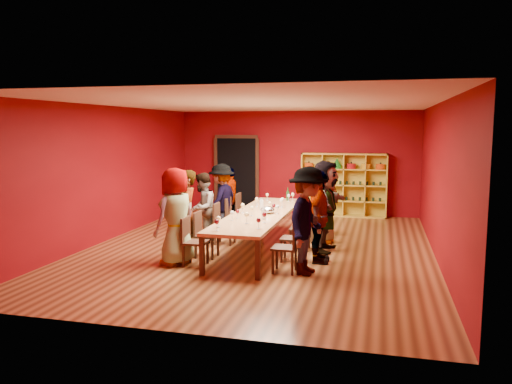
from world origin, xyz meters
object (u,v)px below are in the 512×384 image
person_left_0 (176,216)px  person_left_1 (187,213)px  chair_person_left_4 (243,209)px  person_right_4 (327,198)px  person_right_0 (308,221)px  chair_person_right_4 (314,213)px  spittoon_bowl (267,210)px  chair_person_left_3 (233,215)px  person_left_3 (222,200)px  chair_person_left_1 (203,232)px  chair_person_left_0 (191,239)px  person_right_1 (319,217)px  chair_person_right_1 (296,235)px  chair_person_left_2 (221,221)px  tasting_table (260,215)px  shelving_unit (344,182)px  chair_person_right_2 (304,226)px  chair_person_right_3 (309,219)px  person_left_2 (202,208)px  person_right_2 (325,206)px  person_left_4 (230,198)px  person_right_3 (324,208)px  chair_person_right_0 (289,244)px  wine_bottle (288,196)px

person_left_0 → person_left_1: size_ratio=1.06×
chair_person_left_4 → person_right_4: size_ratio=0.51×
person_right_0 → chair_person_right_4: 3.33m
person_right_0 → spittoon_bowl: size_ratio=6.34×
chair_person_left_3 → person_left_3: 0.44m
chair_person_left_4 → chair_person_left_3: bearing=-90.0°
chair_person_left_1 → chair_person_right_4: 3.22m
chair_person_left_0 → person_right_1: person_right_1 is taller
person_right_1 → person_right_4: bearing=1.2°
chair_person_right_1 → person_right_0: bearing=-67.3°
chair_person_left_0 → chair_person_left_2: same height
tasting_table → person_right_1: 1.58m
shelving_unit → person_left_3: shelving_unit is taller
person_right_4 → chair_person_right_2: bearing=-171.3°
chair_person_right_3 → person_left_2: bearing=-162.9°
tasting_table → person_right_4: 2.08m
chair_person_right_4 → chair_person_right_2: bearing=-90.0°
chair_person_left_1 → person_right_2: (2.25, 1.09, 0.43)m
chair_person_left_0 → chair_person_right_2: (1.82, 1.70, 0.00)m
chair_person_left_1 → chair_person_right_3: (1.82, 1.85, 0.00)m
chair_person_right_4 → person_left_2: bearing=-146.2°
person_left_4 → chair_person_right_4: size_ratio=1.71×
person_right_4 → chair_person_right_3: bearing=179.1°
person_right_3 → chair_person_right_4: (-0.32, 0.82, -0.28)m
chair_person_left_4 → chair_person_right_3: same height
person_left_1 → chair_person_right_2: person_left_1 is taller
person_left_0 → chair_person_right_1: (2.12, 0.75, -0.40)m
chair_person_left_3 → chair_person_right_0: 3.20m
chair_person_left_3 → chair_person_right_1: size_ratio=1.00×
chair_person_left_2 → chair_person_left_4: 1.71m
chair_person_left_0 → person_left_2: 1.84m
person_left_1 → chair_person_left_2: bearing=141.4°
chair_person_left_2 → chair_person_right_4: (1.82, 1.51, 0.00)m
tasting_table → person_left_4: (-1.23, 1.89, 0.06)m
person_left_2 → chair_person_left_3: 1.00m
chair_person_left_0 → chair_person_right_2: size_ratio=1.00×
chair_person_right_1 → chair_person_right_2: (0.00, 0.95, 0.00)m
chair_person_right_2 → spittoon_bowl: 0.82m
person_left_2 → person_right_0: person_right_0 is taller
tasting_table → person_right_4: person_right_4 is taller
tasting_table → person_right_1: bearing=-32.5°
chair_person_right_1 → chair_person_right_2: 0.95m
person_left_3 → chair_person_right_4: bearing=116.3°
person_left_4 → chair_person_right_1: (2.14, -2.73, -0.27)m
person_left_4 → person_right_1: (2.56, -2.73, 0.10)m
shelving_unit → chair_person_right_3: 3.52m
tasting_table → person_left_1: 1.59m
person_right_2 → wine_bottle: 2.10m
person_right_4 → chair_person_left_0: bearing=166.6°
chair_person_left_3 → chair_person_left_4: (0.00, 0.86, 0.00)m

